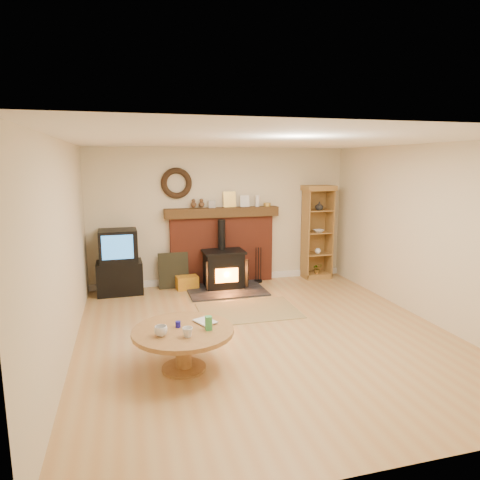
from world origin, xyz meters
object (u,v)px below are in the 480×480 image
object	(u,v)px
curio_cabinet	(317,232)
coffee_table	(183,337)
wood_stove	(224,270)
tv_unit	(119,263)

from	to	relation	value
curio_cabinet	coffee_table	size ratio (longest dim) A/B	1.63
wood_stove	coffee_table	distance (m)	3.21
wood_stove	curio_cabinet	world-z (taller)	curio_cabinet
tv_unit	wood_stove	bearing A→B (deg)	-5.96
curio_cabinet	wood_stove	bearing A→B (deg)	-171.98
wood_stove	tv_unit	world-z (taller)	wood_stove
wood_stove	tv_unit	xyz separation A→B (m)	(-1.88, 0.20, 0.21)
wood_stove	coffee_table	xyz separation A→B (m)	(-1.16, -2.99, 0.05)
tv_unit	coffee_table	distance (m)	3.27
tv_unit	curio_cabinet	world-z (taller)	curio_cabinet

